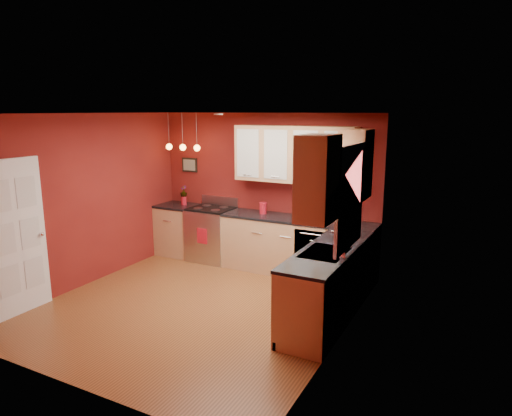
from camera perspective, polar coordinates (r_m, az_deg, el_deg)
The scene contains 27 objects.
floor at distance 6.47m, azimuth -7.30°, elevation -12.07°, with size 4.20×4.20×0.00m, color #94542B.
ceiling at distance 5.90m, azimuth -7.98°, elevation 11.63°, with size 4.00×4.20×0.02m, color white.
wall_back at distance 7.83m, azimuth 1.17°, elevation 2.27°, with size 4.00×0.02×2.60m, color maroon.
wall_front at distance 4.56m, azimuth -22.93°, elevation -5.96°, with size 4.00×0.02×2.60m, color maroon.
wall_left at distance 7.36m, azimuth -20.52°, elevation 0.86°, with size 0.02×4.20×2.60m, color maroon.
wall_right at distance 5.20m, azimuth 10.81°, elevation -3.02°, with size 0.02×4.20×2.60m, color maroon.
base_cabinets_back_left at distance 8.61m, azimuth -9.67°, elevation -2.78°, with size 0.70×0.60×0.90m, color tan.
base_cabinets_back_right at distance 7.47m, azimuth 5.17°, elevation -4.97°, with size 2.54×0.60×0.90m, color tan.
base_cabinets_right at distance 5.96m, azimuth 8.95°, elevation -9.58°, with size 0.60×2.10×0.90m, color tan.
counter_back_left at distance 8.51m, azimuth -9.78°, elevation 0.28°, with size 0.70×0.62×0.04m, color black.
counter_back_right at distance 7.35m, azimuth 5.24°, elevation -1.46°, with size 2.54×0.62×0.04m, color black.
counter_right at distance 5.80m, azimuth 9.10°, elevation -5.26°, with size 0.62×2.10×0.04m, color black.
gas_range at distance 8.20m, azimuth -5.58°, elevation -3.20°, with size 0.76×0.64×1.11m.
dishwasher_front at distance 7.09m, azimuth 7.06°, elevation -5.97°, with size 0.60×0.02×0.80m, color #B8B7BC.
sink at distance 5.67m, azimuth 8.64°, elevation -5.72°, with size 0.50×0.70×0.33m.
window at distance 5.41m, azimuth 11.63°, elevation 1.74°, with size 0.06×1.02×1.22m.
door_left_wall at distance 6.67m, azimuth -27.75°, elevation -3.30°, with size 0.12×0.82×2.05m.
upper_cabinets_back at distance 7.34m, azimuth 4.82°, elevation 6.69°, with size 2.00×0.35×0.90m, color tan.
upper_cabinets_right at distance 5.43m, azimuth 10.30°, elevation 4.64°, with size 0.35×1.95×0.90m, color tan.
wall_picture at distance 8.55m, azimuth -8.29°, elevation 5.35°, with size 0.32×0.03×0.26m, color black.
pendant_lights at distance 8.19m, azimuth -9.13°, elevation 7.55°, with size 0.71×0.11×0.66m.
red_canister at distance 7.63m, azimuth 0.89°, elevation -0.00°, with size 0.13×0.13×0.19m.
red_vase at distance 8.46m, azimuth -9.01°, elevation 0.92°, with size 0.10×0.10×0.15m, color #B31321.
flowers at distance 8.43m, azimuth -9.04°, elevation 2.03°, with size 0.12×0.12×0.22m, color #B31321.
coffee_maker at distance 7.22m, azimuth 10.95°, elevation -0.82°, with size 0.19×0.19×0.24m.
soap_pump at distance 5.45m, azimuth 10.71°, elevation -5.36°, with size 0.07×0.08×0.16m, color white.
dish_towel at distance 7.91m, azimuth -6.77°, elevation -3.50°, with size 0.20×0.01×0.27m, color #B31321.
Camera 1 is at (3.39, -4.83, 2.64)m, focal length 32.00 mm.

